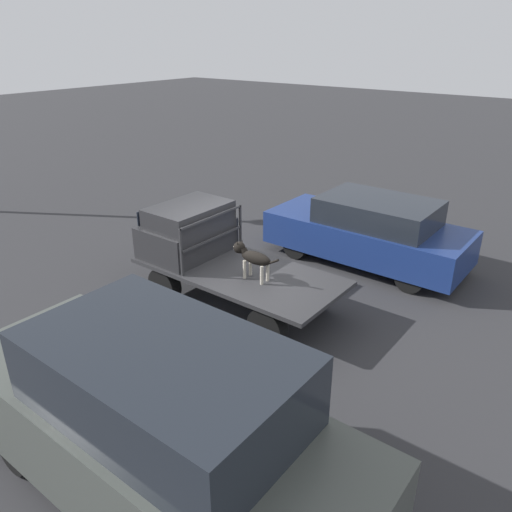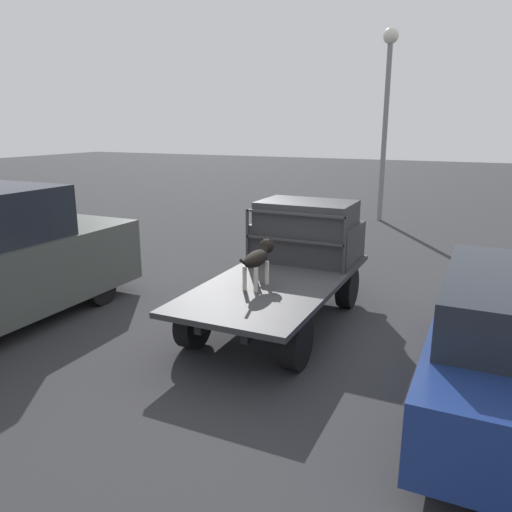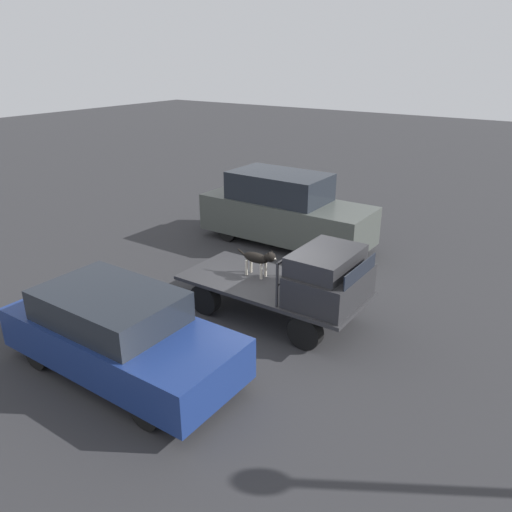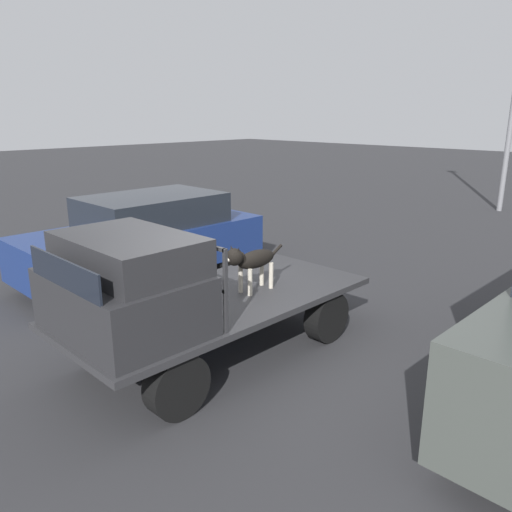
% 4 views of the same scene
% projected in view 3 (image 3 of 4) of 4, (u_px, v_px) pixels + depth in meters
% --- Properties ---
extents(ground_plane, '(80.00, 80.00, 0.00)m').
position_uv_depth(ground_plane, '(272.00, 314.00, 11.07)').
color(ground_plane, '#2D2D30').
extents(flatbed_truck, '(4.06, 1.86, 0.76)m').
position_uv_depth(flatbed_truck, '(272.00, 291.00, 10.86)').
color(flatbed_truck, black).
rests_on(flatbed_truck, ground).
extents(truck_cab, '(1.27, 1.74, 1.03)m').
position_uv_depth(truck_cab, '(329.00, 277.00, 9.91)').
color(truck_cab, '#28282B').
rests_on(truck_cab, flatbed_truck).
extents(truck_headboard, '(0.04, 1.74, 0.93)m').
position_uv_depth(truck_headboard, '(299.00, 264.00, 10.22)').
color(truck_headboard, '#2D2D30').
rests_on(truck_headboard, flatbed_truck).
extents(dog, '(1.04, 0.23, 0.68)m').
position_uv_depth(dog, '(260.00, 259.00, 10.95)').
color(dog, beige).
rests_on(dog, flatbed_truck).
extents(parked_sedan, '(4.51, 1.86, 1.56)m').
position_uv_depth(parked_sedan, '(119.00, 333.00, 8.81)').
color(parked_sedan, black).
rests_on(parked_sedan, ground).
extents(parked_pickup_far, '(5.16, 1.88, 2.15)m').
position_uv_depth(parked_pickup_far, '(285.00, 210.00, 14.83)').
color(parked_pickup_far, black).
rests_on(parked_pickup_far, ground).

